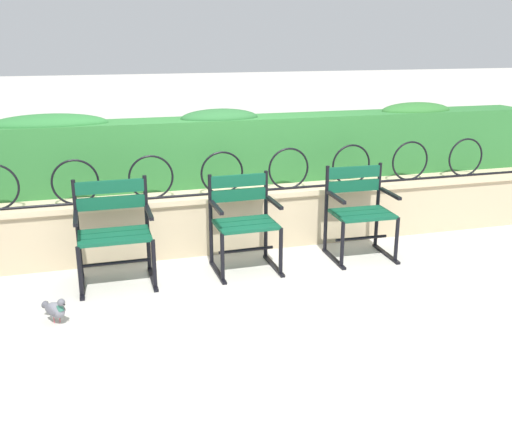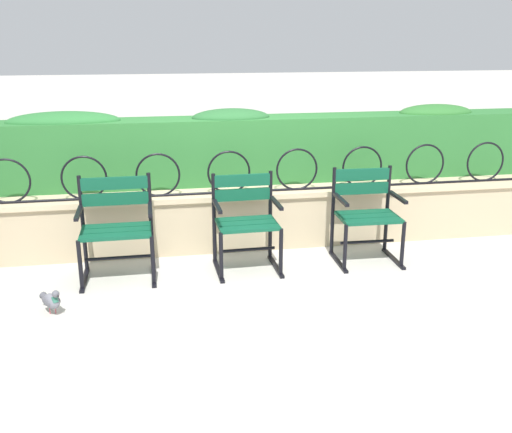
{
  "view_description": "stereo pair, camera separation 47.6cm",
  "coord_description": "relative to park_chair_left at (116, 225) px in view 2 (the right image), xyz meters",
  "views": [
    {
      "loc": [
        -1.33,
        -4.53,
        2.03
      ],
      "look_at": [
        0.0,
        0.07,
        0.55
      ],
      "focal_mm": 40.79,
      "sensor_mm": 36.0,
      "label": 1
    },
    {
      "loc": [
        -0.86,
        -4.64,
        2.03
      ],
      "look_at": [
        0.0,
        0.07,
        0.55
      ],
      "focal_mm": 40.79,
      "sensor_mm": 36.0,
      "label": 2
    }
  ],
  "objects": [
    {
      "name": "pigeon_near_chairs",
      "position": [
        -0.48,
        -0.67,
        -0.36
      ],
      "size": [
        0.2,
        0.26,
        0.22
      ],
      "color": "slate",
      "rests_on": "ground"
    },
    {
      "name": "park_chair_right",
      "position": [
        2.28,
        0.0,
        -0.01
      ],
      "size": [
        0.6,
        0.54,
        0.87
      ],
      "color": "#0F4C33",
      "rests_on": "ground"
    },
    {
      "name": "iron_arch_fence",
      "position": [
        1.07,
        0.48,
        0.3
      ],
      "size": [
        6.6,
        0.02,
        0.42
      ],
      "color": "black",
      "rests_on": "stone_wall"
    },
    {
      "name": "hedge_row",
      "position": [
        1.19,
        0.97,
        0.47
      ],
      "size": [
        6.99,
        0.47,
        0.77
      ],
      "color": "#2D7033",
      "rests_on": "stone_wall"
    },
    {
      "name": "stone_wall",
      "position": [
        1.19,
        0.56,
        -0.18
      ],
      "size": [
        7.13,
        0.41,
        0.58
      ],
      "color": "tan",
      "rests_on": "ground"
    },
    {
      "name": "park_chair_left",
      "position": [
        0.0,
        0.0,
        0.0
      ],
      "size": [
        0.63,
        0.52,
        0.89
      ],
      "color": "#0F4C33",
      "rests_on": "ground"
    },
    {
      "name": "ground_plane",
      "position": [
        1.19,
        -0.29,
        -0.47
      ],
      "size": [
        60.0,
        60.0,
        0.0
      ],
      "primitive_type": "plane",
      "color": "#BCB7AD"
    },
    {
      "name": "park_chair_centre",
      "position": [
        1.14,
        -0.0,
        -0.01
      ],
      "size": [
        0.58,
        0.53,
        0.86
      ],
      "color": "#0F4C33",
      "rests_on": "ground"
    }
  ]
}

